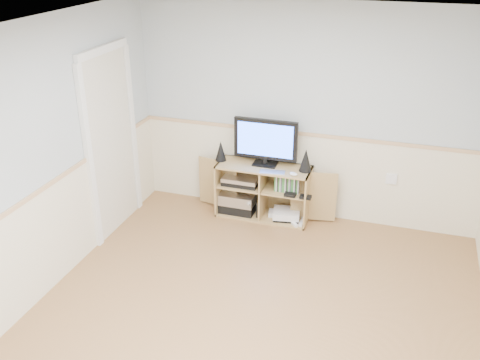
# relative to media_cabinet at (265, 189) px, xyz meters

# --- Properties ---
(room) EXTENTS (4.04, 4.54, 2.54)m
(room) POSITION_rel_media_cabinet_xyz_m (0.37, -1.94, 0.88)
(room) COLOR #AB7C4C
(room) RESTS_ON ground
(media_cabinet) EXTENTS (1.71, 0.41, 0.65)m
(media_cabinet) POSITION_rel_media_cabinet_xyz_m (0.00, 0.00, 0.00)
(media_cabinet) COLOR tan
(media_cabinet) RESTS_ON floor
(monitor) EXTENTS (0.74, 0.18, 0.56)m
(monitor) POSITION_rel_media_cabinet_xyz_m (0.00, -0.00, 0.62)
(monitor) COLOR black
(monitor) RESTS_ON media_cabinet
(speaker_left) EXTENTS (0.13, 0.13, 0.24)m
(speaker_left) POSITION_rel_media_cabinet_xyz_m (-0.54, -0.03, 0.44)
(speaker_left) COLOR black
(speaker_left) RESTS_ON media_cabinet
(speaker_right) EXTENTS (0.14, 0.14, 0.27)m
(speaker_right) POSITION_rel_media_cabinet_xyz_m (0.48, -0.03, 0.45)
(speaker_right) COLOR black
(speaker_right) RESTS_ON media_cabinet
(keyboard) EXTENTS (0.30, 0.15, 0.01)m
(keyboard) POSITION_rel_media_cabinet_xyz_m (0.14, -0.19, 0.32)
(keyboard) COLOR silver
(keyboard) RESTS_ON media_cabinet
(mouse) EXTENTS (0.11, 0.09, 0.04)m
(mouse) POSITION_rel_media_cabinet_xyz_m (0.38, -0.19, 0.34)
(mouse) COLOR white
(mouse) RESTS_ON media_cabinet
(av_components) EXTENTS (0.51, 0.31, 0.47)m
(av_components) POSITION_rel_media_cabinet_xyz_m (-0.30, -0.05, -0.11)
(av_components) COLOR black
(av_components) RESTS_ON media_cabinet
(game_consoles) EXTENTS (0.46, 0.31, 0.11)m
(game_consoles) POSITION_rel_media_cabinet_xyz_m (0.28, -0.06, -0.26)
(game_consoles) COLOR white
(game_consoles) RESTS_ON media_cabinet
(game_cases) EXTENTS (0.28, 0.13, 0.19)m
(game_cases) POSITION_rel_media_cabinet_xyz_m (0.29, -0.07, 0.15)
(game_cases) COLOR #3F8C3F
(game_cases) RESTS_ON media_cabinet
(wall_outlet) EXTENTS (0.12, 0.03, 0.12)m
(wall_outlet) POSITION_rel_media_cabinet_xyz_m (1.43, 0.16, 0.27)
(wall_outlet) COLOR white
(wall_outlet) RESTS_ON wall_back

